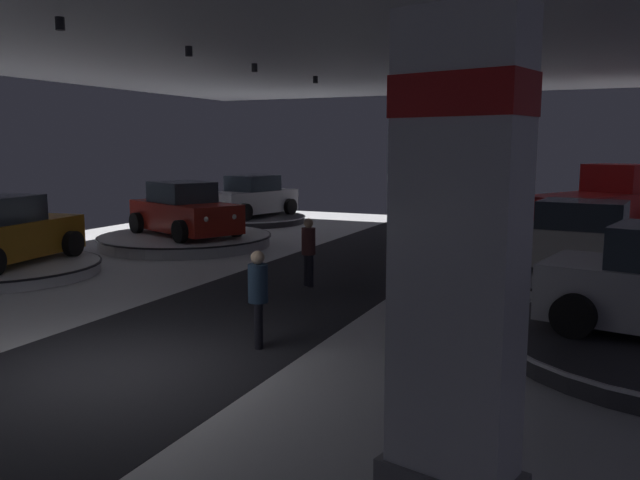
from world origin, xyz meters
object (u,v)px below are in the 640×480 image
at_px(display_car_deep_left, 251,198).
at_px(display_platform_far_left, 186,240).
at_px(display_car_mid_left, 0,234).
at_px(brand_sign_pylon, 457,260).
at_px(display_platform_deep_right, 589,238).
at_px(display_platform_deep_left, 251,219).
at_px(display_car_far_left, 184,211).
at_px(display_platform_far_right, 572,275).
at_px(display_platform_mid_left, 4,269).
at_px(visitor_walking_near, 308,248).
at_px(pickup_truck_deep_right, 596,206).
at_px(display_car_far_right, 576,240).
at_px(visitor_walking_far, 258,293).

height_order(display_car_deep_left, display_platform_far_left, display_car_deep_left).
bearing_deg(display_car_mid_left, brand_sign_pylon, -24.46).
relative_size(display_platform_deep_right, display_car_mid_left, 1.35).
height_order(display_platform_deep_left, display_car_mid_left, display_car_mid_left).
distance_m(display_car_far_left, display_car_mid_left, 6.02).
bearing_deg(display_platform_far_right, display_platform_far_left, 176.91).
height_order(display_platform_mid_left, visitor_walking_near, visitor_walking_near).
xyz_separation_m(pickup_truck_deep_right, display_car_far_left, (-12.11, -6.39, -0.10)).
bearing_deg(display_car_far_right, display_platform_far_left, 176.90).
height_order(display_platform_deep_right, display_platform_far_left, display_platform_far_left).
bearing_deg(display_car_mid_left, display_car_far_left, 77.64).
distance_m(display_car_far_right, display_platform_mid_left, 14.14).
relative_size(display_platform_deep_left, display_platform_far_left, 0.83).
bearing_deg(display_platform_deep_left, display_platform_deep_right, -1.50).
distance_m(display_platform_deep_left, visitor_walking_far, 17.21).
xyz_separation_m(display_platform_far_right, display_car_far_left, (-11.81, 0.65, 1.00)).
distance_m(display_car_mid_left, visitor_walking_near, 7.81).
bearing_deg(display_car_far_left, brand_sign_pylon, -45.70).
distance_m(display_car_far_left, visitor_walking_far, 11.19).
distance_m(display_car_deep_left, display_platform_mid_left, 12.36).
bearing_deg(visitor_walking_far, display_platform_deep_left, 120.66).
relative_size(display_platform_deep_right, display_car_far_right, 1.36).
relative_size(display_platform_deep_left, display_car_far_left, 1.01).
distance_m(display_platform_deep_left, visitor_walking_near, 12.81).
bearing_deg(display_platform_deep_right, pickup_truck_deep_right, 62.15).
height_order(brand_sign_pylon, display_car_mid_left, brand_sign_pylon).
relative_size(display_platform_far_left, display_car_mid_left, 1.26).
bearing_deg(display_car_mid_left, display_platform_far_left, 77.35).
xyz_separation_m(display_platform_deep_right, visitor_walking_far, (-4.49, -14.44, 0.74)).
xyz_separation_m(brand_sign_pylon, pickup_truck_deep_right, (0.77, 18.01, -1.03)).
bearing_deg(visitor_walking_far, display_platform_far_left, 131.80).
bearing_deg(display_platform_deep_left, display_platform_far_left, -78.40).
bearing_deg(display_car_deep_left, display_platform_far_right, -28.57).
height_order(brand_sign_pylon, visitor_walking_far, brand_sign_pylon).
relative_size(pickup_truck_deep_right, display_car_mid_left, 1.28).
relative_size(display_platform_deep_left, pickup_truck_deep_right, 0.81).
height_order(display_platform_deep_left, display_platform_mid_left, display_platform_mid_left).
height_order(display_platform_deep_left, display_car_deep_left, display_car_deep_left).
relative_size(display_platform_deep_right, pickup_truck_deep_right, 1.05).
bearing_deg(display_platform_far_left, display_platform_deep_right, 27.16).
bearing_deg(visitor_walking_far, brand_sign_pylon, -40.33).
xyz_separation_m(display_platform_deep_right, pickup_truck_deep_right, (0.15, 0.28, 1.07)).
bearing_deg(display_car_far_left, display_platform_far_left, -24.32).
distance_m(display_car_far_right, visitor_walking_far, 8.84).
bearing_deg(display_car_far_right, pickup_truck_deep_right, 87.79).
xyz_separation_m(display_car_far_right, display_car_mid_left, (-13.12, -5.23, 0.06)).
relative_size(display_platform_far_right, display_car_far_left, 1.13).
xyz_separation_m(display_platform_deep_left, pickup_truck_deep_right, (13.41, -0.06, 1.07)).
distance_m(display_platform_far_right, display_platform_mid_left, 14.09).
bearing_deg(brand_sign_pylon, pickup_truck_deep_right, 87.57).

